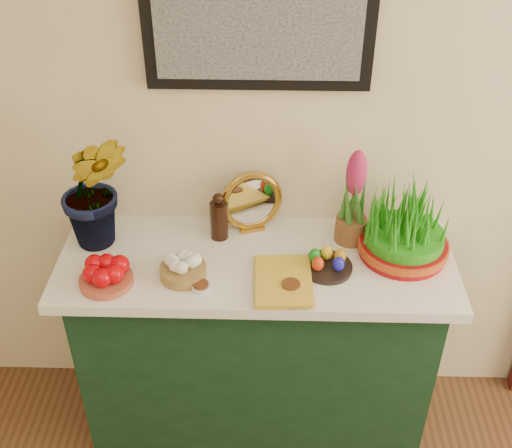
{
  "coord_description": "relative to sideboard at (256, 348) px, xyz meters",
  "views": [
    {
      "loc": [
        -0.3,
        0.23,
        2.32
      ],
      "look_at": [
        -0.35,
        1.95,
        1.07
      ],
      "focal_mm": 45.0,
      "sensor_mm": 36.0,
      "label": 1
    }
  ],
  "objects": [
    {
      "name": "tablecloth",
      "position": [
        0.0,
        0.0,
        0.45
      ],
      "size": [
        1.4,
        0.55,
        0.04
      ],
      "primitive_type": "cube",
      "color": "white",
      "rests_on": "sideboard"
    },
    {
      "name": "garlic_basket",
      "position": [
        -0.25,
        -0.11,
        0.5
      ],
      "size": [
        0.17,
        0.17,
        0.09
      ],
      "color": "#A07D40",
      "rests_on": "tablecloth"
    },
    {
      "name": "book",
      "position": [
        -0.0,
        -0.15,
        0.48
      ],
      "size": [
        0.18,
        0.26,
        0.03
      ],
      "primitive_type": "imported",
      "rotation": [
        0.0,
        0.0,
        0.02
      ],
      "color": "gold",
      "rests_on": "tablecloth"
    },
    {
      "name": "sideboard",
      "position": [
        0.0,
        0.0,
        0.0
      ],
      "size": [
        1.3,
        0.45,
        0.85
      ],
      "primitive_type": "cube",
      "color": "#14371F",
      "rests_on": "ground"
    },
    {
      "name": "wheatgrass_sabzeh",
      "position": [
        0.52,
        0.03,
        0.58
      ],
      "size": [
        0.32,
        0.32,
        0.26
      ],
      "color": "maroon",
      "rests_on": "tablecloth"
    },
    {
      "name": "vinegar_cruet",
      "position": [
        -0.14,
        0.12,
        0.55
      ],
      "size": [
        0.06,
        0.06,
        0.19
      ],
      "color": "black",
      "rests_on": "tablecloth"
    },
    {
      "name": "mirror",
      "position": [
        -0.02,
        0.18,
        0.58
      ],
      "size": [
        0.24,
        0.12,
        0.24
      ],
      "color": "#B38930",
      "rests_on": "tablecloth"
    },
    {
      "name": "apple_bowl",
      "position": [
        -0.5,
        -0.16,
        0.5
      ],
      "size": [
        0.19,
        0.19,
        0.09
      ],
      "color": "#AD4E35",
      "rests_on": "tablecloth"
    },
    {
      "name": "hyacinth_green",
      "position": [
        -0.56,
        0.07,
        0.76
      ],
      "size": [
        0.31,
        0.27,
        0.6
      ],
      "primitive_type": "imported",
      "rotation": [
        0.0,
        0.0,
        0.05
      ],
      "color": "#327222",
      "rests_on": "tablecloth"
    },
    {
      "name": "hyacinth_pink",
      "position": [
        0.34,
        0.11,
        0.63
      ],
      "size": [
        0.11,
        0.11,
        0.37
      ],
      "color": "brown",
      "rests_on": "tablecloth"
    },
    {
      "name": "spice_dish_right",
      "position": [
        0.12,
        -0.17,
        0.48
      ],
      "size": [
        0.08,
        0.08,
        0.03
      ],
      "color": "silver",
      "rests_on": "tablecloth"
    },
    {
      "name": "egg_plate",
      "position": [
        0.25,
        -0.06,
        0.49
      ],
      "size": [
        0.21,
        0.21,
        0.07
      ],
      "color": "black",
      "rests_on": "tablecloth"
    },
    {
      "name": "spice_dish_left",
      "position": [
        -0.18,
        -0.18,
        0.48
      ],
      "size": [
        0.06,
        0.06,
        0.03
      ],
      "color": "silver",
      "rests_on": "tablecloth"
    }
  ]
}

